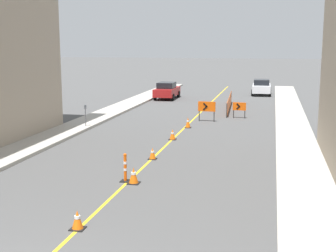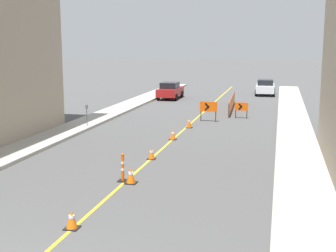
% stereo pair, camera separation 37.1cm
% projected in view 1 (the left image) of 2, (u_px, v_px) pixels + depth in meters
% --- Properties ---
extents(lane_stripe, '(0.12, 49.70, 0.01)m').
position_uv_depth(lane_stripe, '(195.00, 118.00, 33.35)').
color(lane_stripe, gold).
rests_on(lane_stripe, ground_plane).
extents(sidewalk_left, '(2.13, 49.70, 0.17)m').
position_uv_depth(sidewalk_left, '(106.00, 114.00, 34.78)').
color(sidewalk_left, '#ADA89E').
rests_on(sidewalk_left, ground_plane).
extents(sidewalk_right, '(2.13, 49.70, 0.17)m').
position_uv_depth(sidewalk_right, '(291.00, 120.00, 31.89)').
color(sidewalk_right, '#ADA89E').
rests_on(sidewalk_right, ground_plane).
extents(traffic_cone_nearest, '(0.41, 0.41, 0.57)m').
position_uv_depth(traffic_cone_nearest, '(77.00, 220.00, 13.53)').
color(traffic_cone_nearest, black).
rests_on(traffic_cone_nearest, ground_plane).
extents(traffic_cone_second, '(0.45, 0.45, 0.63)m').
position_uv_depth(traffic_cone_second, '(134.00, 176.00, 17.91)').
color(traffic_cone_second, black).
rests_on(traffic_cone_second, ground_plane).
extents(traffic_cone_third, '(0.38, 0.38, 0.54)m').
position_uv_depth(traffic_cone_third, '(152.00, 154.00, 21.64)').
color(traffic_cone_third, black).
rests_on(traffic_cone_third, ground_plane).
extents(traffic_cone_fourth, '(0.41, 0.41, 0.58)m').
position_uv_depth(traffic_cone_fourth, '(173.00, 135.00, 25.98)').
color(traffic_cone_fourth, black).
rests_on(traffic_cone_fourth, ground_plane).
extents(traffic_cone_fifth, '(0.39, 0.39, 0.67)m').
position_uv_depth(traffic_cone_fifth, '(188.00, 123.00, 29.57)').
color(traffic_cone_fifth, black).
rests_on(traffic_cone_fifth, ground_plane).
extents(delineator_post_front, '(0.37, 0.37, 1.13)m').
position_uv_depth(delineator_post_front, '(125.00, 169.00, 18.13)').
color(delineator_post_front, black).
rests_on(delineator_post_front, ground_plane).
extents(arrow_barricade_primary, '(1.20, 0.16, 1.37)m').
position_uv_depth(arrow_barricade_primary, '(207.00, 107.00, 31.80)').
color(arrow_barricade_primary, '#EF560C').
rests_on(arrow_barricade_primary, ground_plane).
extents(arrow_barricade_secondary, '(0.94, 0.12, 1.13)m').
position_uv_depth(arrow_barricade_secondary, '(239.00, 107.00, 33.24)').
color(arrow_barricade_secondary, '#EF560C').
rests_on(arrow_barricade_secondary, ground_plane).
extents(safety_mesh_fence, '(0.50, 8.79, 1.04)m').
position_uv_depth(safety_mesh_fence, '(229.00, 103.00, 37.66)').
color(safety_mesh_fence, '#EF560C').
rests_on(safety_mesh_fence, ground_plane).
extents(parked_car_curb_near, '(1.93, 4.31, 1.59)m').
position_uv_depth(parked_car_curb_near, '(167.00, 90.00, 44.62)').
color(parked_car_curb_near, maroon).
rests_on(parked_car_curb_near, ground_plane).
extents(parked_car_curb_mid, '(1.94, 4.34, 1.59)m').
position_uv_depth(parked_car_curb_mid, '(261.00, 87.00, 47.99)').
color(parked_car_curb_mid, silver).
rests_on(parked_car_curb_mid, ground_plane).
extents(parking_meter_far_curb, '(0.12, 0.11, 1.37)m').
position_uv_depth(parking_meter_far_curb, '(85.00, 111.00, 29.10)').
color(parking_meter_far_curb, '#4C4C51').
rests_on(parking_meter_far_curb, sidewalk_left).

